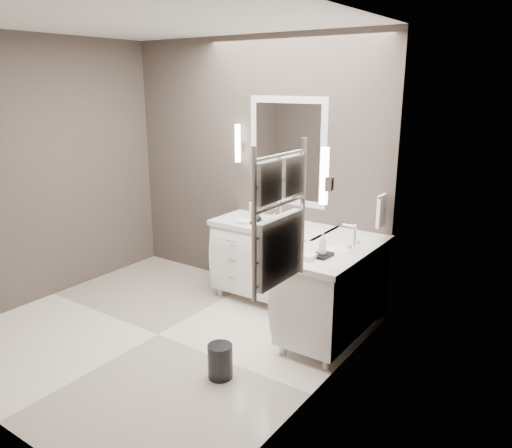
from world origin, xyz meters
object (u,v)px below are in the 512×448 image
Objects in this scene: towel_ladder at (279,226)px; waste_bin at (220,361)px; vanity_right at (335,286)px; vanity_back at (272,257)px.

towel_ladder is 3.27× the size of waste_bin.
waste_bin is (-0.65, 0.20, -1.25)m from towel_ladder.
vanity_right is at bearing 99.84° from towel_ladder.
vanity_right reaches higher than waste_bin.
vanity_back reaches higher than waste_bin.
vanity_back and vanity_right have the same top height.
waste_bin is (0.45, -1.43, -0.35)m from vanity_back.
waste_bin is at bearing -72.51° from vanity_back.
vanity_back is 4.50× the size of waste_bin.
vanity_back is 1.38× the size of towel_ladder.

